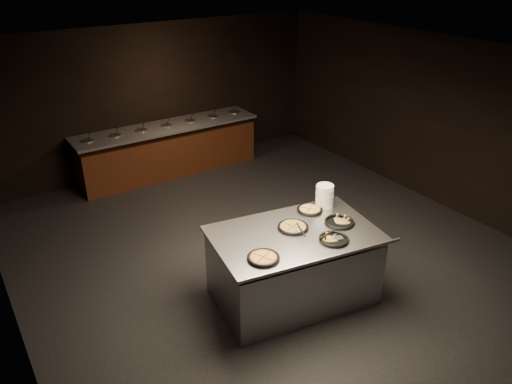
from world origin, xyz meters
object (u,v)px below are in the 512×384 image
serving_counter (293,267)px  pan_veggie_whole (263,258)px  pan_cheese_whole (293,227)px  plate_stack (325,196)px

serving_counter → pan_veggie_whole: pan_veggie_whole is taller
pan_veggie_whole → pan_cheese_whole: bearing=27.5°
pan_cheese_whole → plate_stack: bearing=18.5°
serving_counter → plate_stack: (0.76, 0.34, 0.67)m
serving_counter → pan_cheese_whole: size_ratio=5.66×
serving_counter → plate_stack: plate_stack is taller
plate_stack → pan_cheese_whole: size_ratio=0.80×
pan_veggie_whole → pan_cheese_whole: same height
plate_stack → pan_veggie_whole: (-1.41, -0.60, -0.14)m
serving_counter → pan_cheese_whole: (0.05, 0.10, 0.54)m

